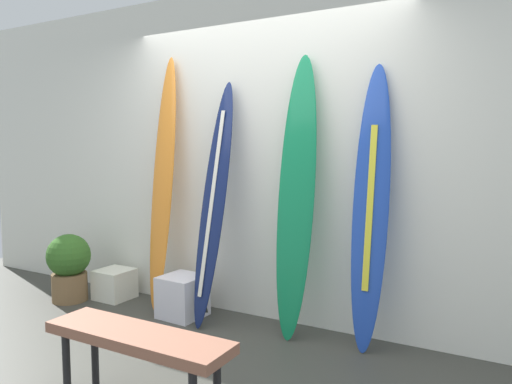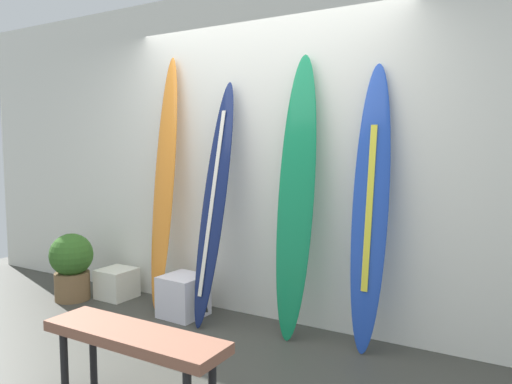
# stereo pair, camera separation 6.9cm
# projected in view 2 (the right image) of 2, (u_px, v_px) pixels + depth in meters

# --- Properties ---
(ground) EXTENTS (8.00, 8.00, 0.04)m
(ground) POSITION_uv_depth(u_px,v_px,m) (169.00, 375.00, 3.13)
(ground) COLOR #3B3B35
(wall_back) EXTENTS (7.20, 0.20, 2.80)m
(wall_back) POSITION_uv_depth(u_px,v_px,m) (266.00, 154.00, 4.11)
(wall_back) COLOR white
(wall_back) RESTS_ON ground
(surfboard_sunset) EXTENTS (0.23, 0.36, 2.27)m
(surfboard_sunset) POSITION_uv_depth(u_px,v_px,m) (164.00, 185.00, 4.32)
(surfboard_sunset) COLOR orange
(surfboard_sunset) RESTS_ON ground
(surfboard_navy) EXTENTS (0.26, 0.52, 2.01)m
(surfboard_navy) POSITION_uv_depth(u_px,v_px,m) (214.00, 204.00, 3.95)
(surfboard_navy) COLOR navy
(surfboard_navy) RESTS_ON ground
(surfboard_emerald) EXTENTS (0.30, 0.36, 2.17)m
(surfboard_emerald) POSITION_uv_depth(u_px,v_px,m) (296.00, 199.00, 3.66)
(surfboard_emerald) COLOR #13804D
(surfboard_emerald) RESTS_ON ground
(surfboard_cobalt) EXTENTS (0.26, 0.31, 2.06)m
(surfboard_cobalt) POSITION_uv_depth(u_px,v_px,m) (370.00, 210.00, 3.41)
(surfboard_cobalt) COLOR #2147B3
(surfboard_cobalt) RESTS_ON ground
(display_block_left) EXTENTS (0.32, 0.32, 0.28)m
(display_block_left) POSITION_uv_depth(u_px,v_px,m) (117.00, 283.00, 4.66)
(display_block_left) COLOR white
(display_block_left) RESTS_ON ground
(display_block_center) EXTENTS (0.36, 0.36, 0.36)m
(display_block_center) POSITION_uv_depth(u_px,v_px,m) (183.00, 296.00, 4.15)
(display_block_center) COLOR silver
(display_block_center) RESTS_ON ground
(potted_plant) EXTENTS (0.40, 0.40, 0.64)m
(potted_plant) POSITION_uv_depth(u_px,v_px,m) (72.00, 264.00, 4.58)
(potted_plant) COLOR brown
(potted_plant) RESTS_ON ground
(bench) EXTENTS (1.12, 0.30, 0.47)m
(bench) POSITION_uv_depth(u_px,v_px,m) (134.00, 342.00, 2.61)
(bench) COLOR #915C47
(bench) RESTS_ON ground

